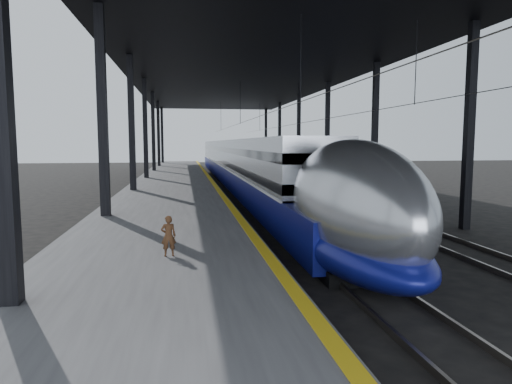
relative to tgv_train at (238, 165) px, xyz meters
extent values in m
plane|color=black|center=(-2.00, -26.53, -1.91)|extent=(160.00, 160.00, 0.00)
cube|color=#4C4C4F|center=(-5.50, -6.53, -1.41)|extent=(6.00, 80.00, 1.00)
cube|color=gold|center=(-2.70, -6.53, -0.90)|extent=(0.30, 80.00, 0.01)
cube|color=slate|center=(-0.72, -6.53, -1.83)|extent=(0.08, 80.00, 0.16)
cube|color=slate|center=(0.72, -6.53, -1.83)|extent=(0.08, 80.00, 0.16)
cube|color=slate|center=(4.28, -6.53, -1.83)|extent=(0.08, 80.00, 0.16)
cube|color=slate|center=(5.72, -6.53, -1.83)|extent=(0.08, 80.00, 0.16)
cube|color=black|center=(-7.80, -31.53, 2.59)|extent=(0.35, 0.35, 9.00)
cube|color=black|center=(-7.80, -21.53, 2.59)|extent=(0.35, 0.35, 9.00)
cube|color=black|center=(7.60, -21.53, 2.59)|extent=(0.35, 0.35, 9.00)
cube|color=black|center=(-7.80, -11.53, 2.59)|extent=(0.35, 0.35, 9.00)
cube|color=black|center=(7.60, -11.53, 2.59)|extent=(0.35, 0.35, 9.00)
cube|color=black|center=(-7.80, -1.53, 2.59)|extent=(0.35, 0.35, 9.00)
cube|color=black|center=(7.60, -1.53, 2.59)|extent=(0.35, 0.35, 9.00)
cube|color=black|center=(-7.80, 8.47, 2.59)|extent=(0.35, 0.35, 9.00)
cube|color=black|center=(7.60, 8.47, 2.59)|extent=(0.35, 0.35, 9.00)
cube|color=black|center=(-7.80, 18.47, 2.59)|extent=(0.35, 0.35, 9.00)
cube|color=black|center=(7.60, 18.47, 2.59)|extent=(0.35, 0.35, 9.00)
cube|color=black|center=(-7.80, 28.47, 2.59)|extent=(0.35, 0.35, 9.00)
cube|color=black|center=(7.60, 28.47, 2.59)|extent=(0.35, 0.35, 9.00)
cube|color=black|center=(-0.10, -6.53, 7.34)|extent=(18.00, 75.00, 0.45)
cylinder|color=slate|center=(0.00, -6.53, 3.59)|extent=(0.03, 74.00, 0.03)
cylinder|color=slate|center=(5.00, -6.53, 3.59)|extent=(0.03, 74.00, 0.03)
cube|color=#A9ACB0|center=(0.00, 4.02, 0.27)|extent=(2.75, 57.00, 3.79)
cube|color=navy|center=(0.00, 2.52, -0.91)|extent=(2.82, 62.00, 1.47)
cube|color=silver|center=(0.00, 4.02, -0.15)|extent=(2.84, 57.00, 0.09)
cube|color=black|center=(0.00, 4.02, 1.36)|extent=(2.79, 57.00, 0.40)
cube|color=black|center=(0.00, 4.02, 0.27)|extent=(2.79, 57.00, 0.40)
ellipsoid|color=#A9ACB0|center=(0.00, -27.48, 0.13)|extent=(2.75, 8.40, 3.79)
ellipsoid|color=navy|center=(0.00, -27.48, -0.96)|extent=(2.82, 8.40, 1.61)
ellipsoid|color=black|center=(0.00, -30.08, 0.89)|extent=(1.42, 2.20, 0.85)
cube|color=black|center=(0.00, -27.48, -1.71)|extent=(2.09, 2.60, 0.40)
cube|color=black|center=(0.00, -5.48, -1.71)|extent=(2.09, 2.60, 0.40)
cube|color=navy|center=(5.00, -7.35, -0.07)|extent=(2.58, 18.00, 3.50)
cube|color=#93969B|center=(5.00, -15.75, -0.07)|extent=(2.62, 1.20, 3.54)
cube|color=black|center=(5.00, -16.37, 0.72)|extent=(1.56, 0.06, 0.78)
cube|color=#A8250C|center=(5.00, -16.37, -0.48)|extent=(1.10, 0.06, 0.51)
cube|color=#93969B|center=(5.00, 11.65, -0.07)|extent=(2.58, 18.00, 3.50)
cube|color=#93969B|center=(5.00, 30.65, -0.07)|extent=(2.58, 18.00, 3.50)
cube|color=black|center=(5.00, -13.35, -1.73)|extent=(2.02, 2.40, 0.36)
cube|color=black|center=(5.00, 8.65, -1.73)|extent=(2.02, 2.40, 0.36)
imported|color=#4A2D18|center=(-5.16, -28.52, -0.39)|extent=(0.39, 0.27, 1.03)
camera|label=1|loc=(-4.75, -39.91, 1.91)|focal=32.00mm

